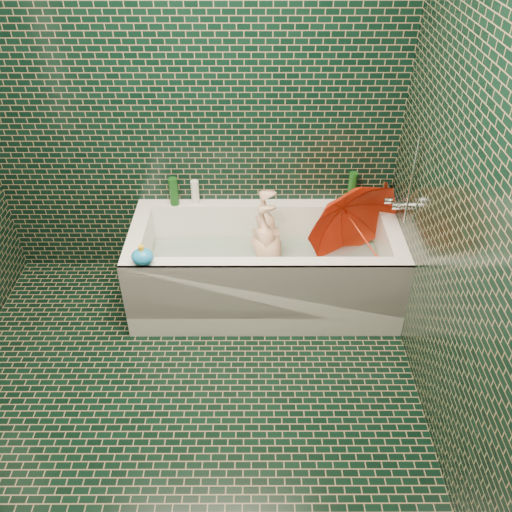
{
  "coord_description": "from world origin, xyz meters",
  "views": [
    {
      "loc": [
        0.39,
        -1.76,
        2.45
      ],
      "look_at": [
        0.39,
        0.82,
        0.5
      ],
      "focal_mm": 38.0,
      "sensor_mm": 36.0,
      "label": 1
    }
  ],
  "objects_px": {
    "bathtub": "(265,274)",
    "child": "(271,262)",
    "bath_toy": "(142,256)",
    "umbrella": "(361,234)",
    "rubber_duck": "(349,197)"
  },
  "relations": [
    {
      "from": "bathtub",
      "to": "child",
      "type": "distance_m",
      "value": 0.11
    },
    {
      "from": "child",
      "to": "bath_toy",
      "type": "bearing_deg",
      "value": -59.02
    },
    {
      "from": "child",
      "to": "umbrella",
      "type": "xyz_separation_m",
      "value": [
        0.56,
        -0.01,
        0.23
      ]
    },
    {
      "from": "umbrella",
      "to": "bathtub",
      "type": "bearing_deg",
      "value": 163.59
    },
    {
      "from": "bathtub",
      "to": "child",
      "type": "relative_size",
      "value": 1.81
    },
    {
      "from": "bathtub",
      "to": "child",
      "type": "height_order",
      "value": "bathtub"
    },
    {
      "from": "bath_toy",
      "to": "child",
      "type": "bearing_deg",
      "value": 0.13
    },
    {
      "from": "umbrella",
      "to": "rubber_duck",
      "type": "bearing_deg",
      "value": 78.63
    },
    {
      "from": "bathtub",
      "to": "umbrella",
      "type": "relative_size",
      "value": 2.79
    },
    {
      "from": "child",
      "to": "rubber_duck",
      "type": "relative_size",
      "value": 8.17
    },
    {
      "from": "bath_toy",
      "to": "umbrella",
      "type": "bearing_deg",
      "value": -9.69
    },
    {
      "from": "bathtub",
      "to": "umbrella",
      "type": "distance_m",
      "value": 0.68
    },
    {
      "from": "bathtub",
      "to": "rubber_duck",
      "type": "relative_size",
      "value": 14.79
    },
    {
      "from": "rubber_duck",
      "to": "bathtub",
      "type": "bearing_deg",
      "value": -127.13
    },
    {
      "from": "bathtub",
      "to": "bath_toy",
      "type": "bearing_deg",
      "value": -155.21
    }
  ]
}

